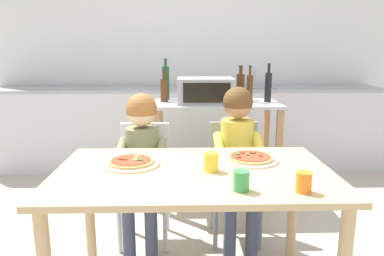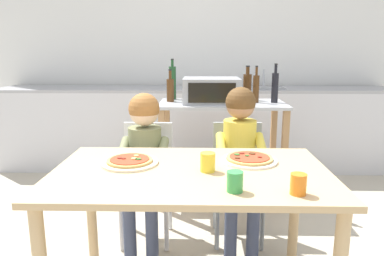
# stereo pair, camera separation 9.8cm
# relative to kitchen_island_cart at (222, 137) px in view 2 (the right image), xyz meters

# --- Properties ---
(ground_plane) EXTENTS (10.65, 10.65, 0.00)m
(ground_plane) POSITION_rel_kitchen_island_cart_xyz_m (-0.23, -0.26, -0.59)
(ground_plane) COLOR #B7AD99
(back_wall_tiled) EXTENTS (4.89, 0.12, 2.70)m
(back_wall_tiled) POSITION_rel_kitchen_island_cart_xyz_m (-0.23, 1.40, 0.76)
(back_wall_tiled) COLOR white
(back_wall_tiled) RESTS_ON ground
(kitchen_counter) EXTENTS (4.40, 0.60, 1.11)m
(kitchen_counter) POSITION_rel_kitchen_island_cart_xyz_m (-0.23, 0.99, -0.13)
(kitchen_counter) COLOR silver
(kitchen_counter) RESTS_ON ground
(kitchen_island_cart) EXTENTS (1.07, 0.53, 0.89)m
(kitchen_island_cart) POSITION_rel_kitchen_island_cart_xyz_m (0.00, 0.00, 0.00)
(kitchen_island_cart) COLOR #B7BABF
(kitchen_island_cart) RESTS_ON ground
(toaster_oven) EXTENTS (0.47, 0.38, 0.21)m
(toaster_oven) POSITION_rel_kitchen_island_cart_xyz_m (-0.09, 0.00, 0.40)
(toaster_oven) COLOR #999BA0
(toaster_oven) RESTS_ON kitchen_island_cart
(bottle_dark_olive_oil) EXTENTS (0.05, 0.05, 0.31)m
(bottle_dark_olive_oil) POSITION_rel_kitchen_island_cart_xyz_m (0.28, 0.01, 0.42)
(bottle_dark_olive_oil) COLOR #4C2D14
(bottle_dark_olive_oil) RESTS_ON kitchen_island_cart
(bottle_brown_beer) EXTENTS (0.08, 0.08, 0.30)m
(bottle_brown_beer) POSITION_rel_kitchen_island_cart_xyz_m (0.23, 0.18, 0.42)
(bottle_brown_beer) COLOR #4C2D14
(bottle_brown_beer) RESTS_ON kitchen_island_cart
(bottle_slim_sauce) EXTENTS (0.06, 0.06, 0.28)m
(bottle_slim_sauce) POSITION_rel_kitchen_island_cart_xyz_m (-0.45, 0.06, 0.40)
(bottle_slim_sauce) COLOR #4C2D14
(bottle_slim_sauce) RESTS_ON kitchen_island_cart
(bottle_clear_vinegar) EXTENTS (0.06, 0.06, 0.36)m
(bottle_clear_vinegar) POSITION_rel_kitchen_island_cart_xyz_m (-0.44, 0.21, 0.45)
(bottle_clear_vinegar) COLOR #1E4723
(bottle_clear_vinegar) RESTS_ON kitchen_island_cart
(bottle_tall_green_wine) EXTENTS (0.06, 0.06, 0.33)m
(bottle_tall_green_wine) POSITION_rel_kitchen_island_cart_xyz_m (0.44, 0.01, 0.43)
(bottle_tall_green_wine) COLOR black
(bottle_tall_green_wine) RESTS_ON kitchen_island_cart
(dining_table) EXTENTS (1.38, 0.83, 0.74)m
(dining_table) POSITION_rel_kitchen_island_cart_xyz_m (-0.23, -1.32, 0.05)
(dining_table) COLOR tan
(dining_table) RESTS_ON ground
(dining_chair_left) EXTENTS (0.36, 0.36, 0.81)m
(dining_chair_left) POSITION_rel_kitchen_island_cart_xyz_m (-0.56, -0.64, -0.11)
(dining_chair_left) COLOR silver
(dining_chair_left) RESTS_ON ground
(dining_chair_right) EXTENTS (0.36, 0.36, 0.81)m
(dining_chair_right) POSITION_rel_kitchen_island_cart_xyz_m (0.08, -0.62, -0.11)
(dining_chair_right) COLOR gray
(dining_chair_right) RESTS_ON ground
(child_in_olive_shirt) EXTENTS (0.32, 0.42, 1.03)m
(child_in_olive_shirt) POSITION_rel_kitchen_island_cart_xyz_m (-0.56, -0.75, 0.09)
(child_in_olive_shirt) COLOR #424C6B
(child_in_olive_shirt) RESTS_ON ground
(child_in_yellow_shirt) EXTENTS (0.32, 0.42, 1.07)m
(child_in_yellow_shirt) POSITION_rel_kitchen_island_cart_xyz_m (0.08, -0.73, 0.11)
(child_in_yellow_shirt) COLOR #424C6B
(child_in_yellow_shirt) RESTS_ON ground
(pizza_plate_cream) EXTENTS (0.30, 0.30, 0.03)m
(pizza_plate_cream) POSITION_rel_kitchen_island_cart_xyz_m (-0.56, -1.23, 0.16)
(pizza_plate_cream) COLOR beige
(pizza_plate_cream) RESTS_ON dining_table
(pizza_plate_white) EXTENTS (0.30, 0.30, 0.03)m
(pizza_plate_white) POSITION_rel_kitchen_island_cart_xyz_m (0.08, -1.17, 0.16)
(pizza_plate_white) COLOR white
(pizza_plate_white) RESTS_ON dining_table
(drinking_cup_orange) EXTENTS (0.07, 0.07, 0.09)m
(drinking_cup_orange) POSITION_rel_kitchen_island_cart_xyz_m (0.22, -1.62, 0.19)
(drinking_cup_orange) COLOR orange
(drinking_cup_orange) RESTS_ON dining_table
(drinking_cup_yellow) EXTENTS (0.07, 0.07, 0.09)m
(drinking_cup_yellow) POSITION_rel_kitchen_island_cart_xyz_m (-0.15, -1.34, 0.19)
(drinking_cup_yellow) COLOR yellow
(drinking_cup_yellow) RESTS_ON dining_table
(drinking_cup_green) EXTENTS (0.07, 0.07, 0.09)m
(drinking_cup_green) POSITION_rel_kitchen_island_cart_xyz_m (-0.04, -1.59, 0.19)
(drinking_cup_green) COLOR green
(drinking_cup_green) RESTS_ON dining_table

